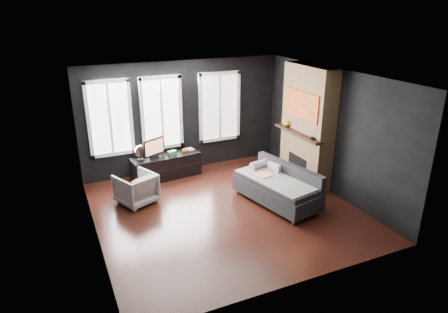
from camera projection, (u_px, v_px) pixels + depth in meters
name	position (u px, v px, depth m)	size (l,w,h in m)	color
floor	(226.00, 210.00, 8.09)	(5.00, 5.00, 0.00)	black
ceiling	(226.00, 77.00, 7.13)	(5.00, 5.00, 0.00)	white
wall_back	(183.00, 116.00, 9.74)	(5.00, 0.02, 2.70)	black
wall_left	(89.00, 168.00, 6.65)	(0.02, 5.00, 2.70)	black
wall_right	(331.00, 132.00, 8.57)	(0.02, 5.00, 2.70)	black
windows	(164.00, 76.00, 9.17)	(4.00, 0.16, 1.76)	white
fireplace	(307.00, 126.00, 9.00)	(0.70, 1.62, 2.70)	#93724C
sofa	(277.00, 185.00, 8.26)	(0.94, 1.88, 0.81)	#252528
stripe_pillow	(274.00, 170.00, 8.54)	(0.08, 0.33, 0.33)	gray
armchair	(136.00, 187.00, 8.27)	(0.71, 0.66, 0.73)	white
media_console	(166.00, 166.00, 9.54)	(1.64, 0.51, 0.56)	black
monitor	(154.00, 147.00, 9.20)	(0.60, 0.13, 0.54)	black
desk_fan	(140.00, 153.00, 9.07)	(0.26, 0.26, 0.37)	gray
mug	(185.00, 150.00, 9.60)	(0.12, 0.09, 0.12)	#CF670E
book	(187.00, 146.00, 9.75)	(0.17, 0.02, 0.23)	beige
storage_box	(172.00, 153.00, 9.44)	(0.19, 0.12, 0.11)	#32713D
mantel_vase	(287.00, 123.00, 9.30)	(0.17, 0.17, 0.17)	gold
mantel_clock	(312.00, 138.00, 8.47)	(0.12, 0.12, 0.04)	black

